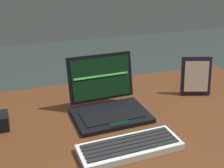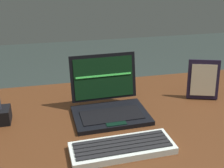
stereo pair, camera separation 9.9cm
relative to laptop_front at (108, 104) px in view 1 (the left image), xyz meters
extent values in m
cube|color=#4F2A14|center=(0.02, -0.07, -0.06)|extent=(1.37, 0.78, 0.03)
cylinder|color=black|center=(0.66, 0.27, -0.43)|extent=(0.05, 0.05, 0.72)
cube|color=black|center=(0.00, -0.03, -0.03)|extent=(0.27, 0.19, 0.02)
cube|color=black|center=(0.00, -0.04, -0.02)|extent=(0.22, 0.11, 0.00)
cube|color=black|center=(0.00, -0.10, -0.02)|extent=(0.07, 0.03, 0.00)
cube|color=black|center=(0.00, 0.08, 0.07)|extent=(0.25, 0.05, 0.17)
cube|color=black|center=(0.00, 0.07, 0.07)|extent=(0.23, 0.04, 0.15)
cube|color=#4CF259|center=(0.00, 0.07, 0.08)|extent=(0.21, 0.01, 0.01)
cube|color=silver|center=(-0.01, -0.23, -0.03)|extent=(0.31, 0.12, 0.02)
cube|color=black|center=(-0.01, -0.27, -0.02)|extent=(0.28, 0.02, 0.00)
cube|color=black|center=(-0.01, -0.25, -0.02)|extent=(0.28, 0.02, 0.00)
cube|color=black|center=(-0.01, -0.23, -0.02)|extent=(0.28, 0.02, 0.00)
cube|color=black|center=(-0.01, -0.21, -0.02)|extent=(0.28, 0.02, 0.00)
cube|color=black|center=(-0.01, -0.20, -0.02)|extent=(0.28, 0.02, 0.00)
cube|color=black|center=(0.40, 0.04, 0.04)|extent=(0.13, 0.08, 0.16)
cube|color=#C9B391|center=(0.39, 0.04, 0.04)|extent=(0.10, 0.05, 0.12)
cube|color=black|center=(0.40, 0.07, -0.03)|extent=(0.02, 0.02, 0.03)
camera|label=1|loc=(-0.29, -0.88, 0.48)|focal=46.17mm
camera|label=2|loc=(-0.19, -0.91, 0.48)|focal=46.17mm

